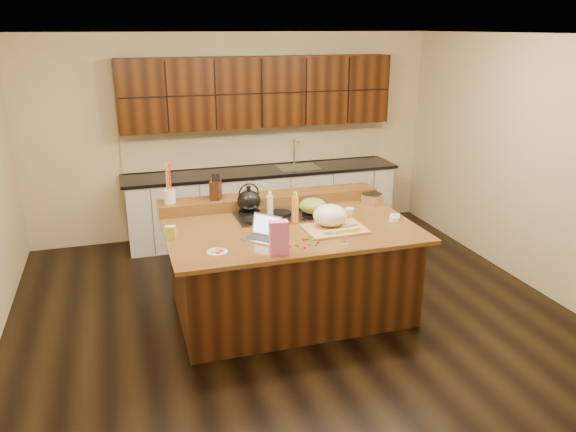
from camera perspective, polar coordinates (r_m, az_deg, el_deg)
name	(u,v)px	position (r m, az deg, el deg)	size (l,w,h in m)	color
room	(290,183)	(5.35, 0.16, 3.39)	(5.52, 5.02, 2.72)	black
island	(289,268)	(5.65, 0.15, -5.31)	(2.40, 1.60, 0.92)	black
back_ledge	(270,199)	(6.10, -1.81, 1.69)	(2.40, 0.30, 0.12)	black
cooktop	(281,214)	(5.75, -0.74, 0.16)	(0.92, 0.52, 0.05)	gray
back_counter	(262,166)	(7.60, -2.70, 5.13)	(3.70, 0.66, 2.40)	silver
kettle	(249,201)	(5.75, -3.98, 1.57)	(0.24, 0.24, 0.22)	black
green_bowl	(313,206)	(5.68, 2.53, 1.05)	(0.28, 0.28, 0.15)	olive
laptop	(264,232)	(5.14, -2.48, -1.68)	(0.38, 0.38, 0.21)	#B7B7BC
oil_bottle	(295,210)	(5.50, 0.72, 0.60)	(0.07, 0.07, 0.27)	orange
vinegar_bottle	(270,208)	(5.60, -1.84, 0.83)	(0.06, 0.06, 0.25)	silver
wooden_tray	(331,218)	(5.37, 4.42, -0.25)	(0.58, 0.46, 0.23)	tan
ramekin_a	(394,219)	(5.69, 10.73, -0.28)	(0.10, 0.10, 0.04)	white
ramekin_b	(395,217)	(5.76, 10.81, -0.08)	(0.10, 0.10, 0.04)	white
ramekin_c	(349,210)	(5.88, 6.25, 0.56)	(0.10, 0.10, 0.04)	white
strainer_bowl	(372,199)	(6.22, 8.52, 1.69)	(0.24, 0.24, 0.09)	#996B3F
kitchen_timer	(345,238)	(5.08, 5.86, -2.25)	(0.08, 0.08, 0.07)	silver
pink_bag	(279,238)	(4.74, -0.94, -2.24)	(0.16, 0.09, 0.30)	pink
candy_plate	(217,252)	(4.86, -7.21, -3.65)	(0.18, 0.18, 0.01)	white
package_box	(170,233)	(5.21, -11.87, -1.68)	(0.09, 0.06, 0.13)	gold
utensil_crock	(170,196)	(5.88, -11.92, 1.97)	(0.12, 0.12, 0.14)	white
knife_block	(216,190)	(5.93, -7.37, 2.67)	(0.10, 0.16, 0.20)	black
gumdrop_0	(305,248)	(4.91, 1.73, -3.23)	(0.02, 0.02, 0.02)	red
gumdrop_1	(316,239)	(5.12, 2.85, -2.30)	(0.02, 0.02, 0.02)	#198C26
gumdrop_2	(318,242)	(5.03, 3.08, -2.69)	(0.02, 0.02, 0.02)	red
gumdrop_3	(313,240)	(5.08, 2.56, -2.47)	(0.02, 0.02, 0.02)	#198C26
gumdrop_4	(290,246)	(4.95, 0.24, -3.05)	(0.02, 0.02, 0.02)	red
gumdrop_5	(306,239)	(5.12, 1.81, -2.30)	(0.02, 0.02, 0.02)	#198C26
gumdrop_6	(316,239)	(5.12, 2.82, -2.31)	(0.02, 0.02, 0.02)	red
gumdrop_7	(298,246)	(4.95, 0.98, -3.04)	(0.02, 0.02, 0.02)	#198C26
gumdrop_8	(303,238)	(5.12, 1.56, -2.28)	(0.02, 0.02, 0.02)	red
gumdrop_9	(309,239)	(5.12, 2.10, -2.30)	(0.02, 0.02, 0.02)	#198C26
gumdrop_10	(304,240)	(5.09, 1.66, -2.43)	(0.02, 0.02, 0.02)	red
gumdrop_11	(309,244)	(4.99, 2.17, -2.87)	(0.02, 0.02, 0.02)	#198C26
gumdrop_12	(296,245)	(4.97, 0.84, -2.95)	(0.02, 0.02, 0.02)	red
gumdrop_13	(316,245)	(4.98, 2.87, -2.94)	(0.02, 0.02, 0.02)	#198C26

